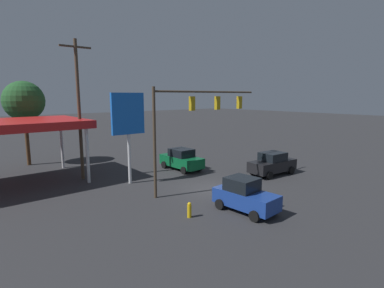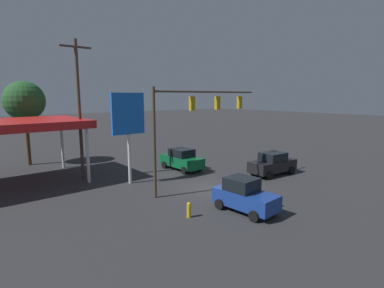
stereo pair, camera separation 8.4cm
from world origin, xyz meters
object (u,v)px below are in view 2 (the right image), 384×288
at_px(hatchback_crossing, 244,195).
at_px(utility_pole, 79,108).
at_px(price_sign, 128,118).
at_px(sedan_waiting, 273,164).
at_px(fire_hydrant, 189,210).
at_px(sedan_far, 182,159).
at_px(traffic_signal_assembly, 196,113).
at_px(street_tree, 24,101).

bearing_deg(hatchback_crossing, utility_pole, -163.08).
distance_m(price_sign, sedan_waiting, 12.69).
relative_size(sedan_waiting, fire_hydrant, 5.13).
relative_size(utility_pole, sedan_far, 2.47).
bearing_deg(fire_hydrant, utility_pole, -81.82).
distance_m(traffic_signal_assembly, utility_pole, 9.48).
height_order(traffic_signal_assembly, hatchback_crossing, traffic_signal_assembly).
xyz_separation_m(hatchback_crossing, street_tree, (6.99, -21.34, 5.24)).
distance_m(traffic_signal_assembly, fire_hydrant, 7.57).
xyz_separation_m(utility_pole, sedan_waiting, (-13.01, 9.07, -4.84)).
relative_size(utility_pole, street_tree, 1.36).
xyz_separation_m(hatchback_crossing, fire_hydrant, (3.10, -1.35, -0.51)).
bearing_deg(fire_hydrant, price_sign, -94.86).
bearing_deg(utility_pole, sedan_far, 161.79).
bearing_deg(street_tree, sedan_far, 133.05).
xyz_separation_m(price_sign, street_tree, (4.57, -11.94, 1.11)).
bearing_deg(utility_pole, price_sign, 123.50).
xyz_separation_m(traffic_signal_assembly, sedan_waiting, (-7.38, 1.46, -4.56)).
height_order(traffic_signal_assembly, price_sign, traffic_signal_assembly).
bearing_deg(traffic_signal_assembly, street_tree, -63.88).
xyz_separation_m(price_sign, fire_hydrant, (0.68, 8.06, -4.64)).
height_order(traffic_signal_assembly, utility_pole, utility_pole).
bearing_deg(street_tree, price_sign, 110.93).
bearing_deg(sedan_far, traffic_signal_assembly, -28.16).
bearing_deg(traffic_signal_assembly, price_sign, -51.10).
relative_size(hatchback_crossing, fire_hydrant, 4.42).
height_order(utility_pole, price_sign, utility_pole).
xyz_separation_m(utility_pole, street_tree, (2.22, -8.39, 0.39)).
relative_size(street_tree, fire_hydrant, 9.21).
xyz_separation_m(hatchback_crossing, sedan_far, (-3.34, -10.29, 0.00)).
height_order(traffic_signal_assembly, fire_hydrant, traffic_signal_assembly).
xyz_separation_m(price_sign, sedan_far, (-5.76, -0.89, -4.12)).
distance_m(utility_pole, sedan_far, 9.81).
bearing_deg(utility_pole, street_tree, -75.20).
height_order(price_sign, sedan_far, price_sign).
bearing_deg(sedan_waiting, hatchback_crossing, 29.30).
relative_size(utility_pole, sedan_waiting, 2.44).
xyz_separation_m(price_sign, sedan_waiting, (-10.66, 5.52, -4.12)).
distance_m(sedan_far, street_tree, 16.01).
distance_m(sedan_waiting, fire_hydrant, 11.63).
height_order(hatchback_crossing, fire_hydrant, hatchback_crossing).
relative_size(price_sign, hatchback_crossing, 1.78).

